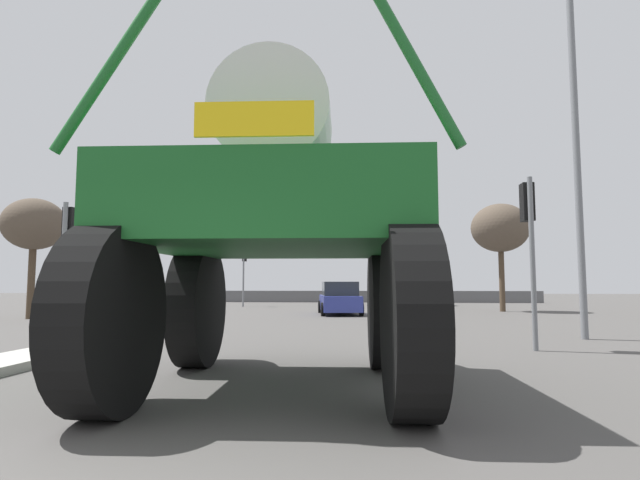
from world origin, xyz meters
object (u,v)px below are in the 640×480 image
(oversize_sprayer, at_px, (278,232))
(traffic_signal_near_right, at_px, (529,224))
(bare_tree_left, at_px, (34,225))
(bare_tree_far_center, at_px, (377,227))
(traffic_signal_near_left, at_px, (68,241))
(sedan_ahead, at_px, (340,299))
(traffic_signal_far_right, at_px, (407,267))
(bare_tree_right, at_px, (500,228))
(traffic_signal_far_left, at_px, (244,263))
(streetlight_near_right, at_px, (581,139))

(oversize_sprayer, distance_m, traffic_signal_near_right, 6.51)
(bare_tree_left, xyz_separation_m, bare_tree_far_center, (14.40, 15.42, 1.55))
(oversize_sprayer, distance_m, bare_tree_left, 17.81)
(oversize_sprayer, xyz_separation_m, traffic_signal_near_left, (-5.77, 4.42, 0.30))
(traffic_signal_near_right, xyz_separation_m, bare_tree_far_center, (-2.74, 23.68, 2.68))
(oversize_sprayer, bearing_deg, traffic_signal_near_left, 50.09)
(bare_tree_far_center, bearing_deg, sedan_ahead, -100.23)
(traffic_signal_far_right, relative_size, bare_tree_far_center, 0.48)
(sedan_ahead, bearing_deg, bare_tree_right, -76.56)
(traffic_signal_near_left, bearing_deg, traffic_signal_far_left, 92.08)
(sedan_ahead, distance_m, bare_tree_far_center, 12.26)
(streetlight_near_right, height_order, bare_tree_far_center, streetlight_near_right)
(sedan_ahead, distance_m, traffic_signal_near_left, 13.88)
(bare_tree_far_center, bearing_deg, traffic_signal_far_right, -61.08)
(oversize_sprayer, bearing_deg, traffic_signal_far_right, -11.18)
(sedan_ahead, distance_m, traffic_signal_far_left, 10.44)
(bare_tree_far_center, bearing_deg, streetlight_near_right, -77.18)
(traffic_signal_near_right, relative_size, traffic_signal_far_right, 1.10)
(traffic_signal_near_left, relative_size, traffic_signal_far_right, 0.98)
(bare_tree_left, xyz_separation_m, bare_tree_right, (20.67, 7.50, 0.49))
(oversize_sprayer, relative_size, traffic_signal_far_right, 1.62)
(traffic_signal_near_right, xyz_separation_m, traffic_signal_far_right, (-0.95, 20.43, -0.25))
(streetlight_near_right, bearing_deg, traffic_signal_near_right, -133.05)
(traffic_signal_far_right, xyz_separation_m, bare_tree_far_center, (-1.80, 3.26, 2.93))
(traffic_signal_near_left, xyz_separation_m, bare_tree_right, (14.04, 15.75, 1.92))
(traffic_signal_far_right, relative_size, bare_tree_right, 0.60)
(oversize_sprayer, height_order, traffic_signal_near_left, oversize_sprayer)
(traffic_signal_far_right, bearing_deg, traffic_signal_far_left, -179.96)
(traffic_signal_near_right, height_order, bare_tree_right, bare_tree_right)
(sedan_ahead, distance_m, bare_tree_right, 9.60)
(traffic_signal_near_right, relative_size, traffic_signal_far_left, 0.97)
(sedan_ahead, height_order, bare_tree_left, bare_tree_left)
(traffic_signal_near_right, height_order, traffic_signal_far_right, traffic_signal_near_right)
(traffic_signal_near_left, relative_size, bare_tree_right, 0.59)
(traffic_signal_far_left, relative_size, bare_tree_right, 0.68)
(streetlight_near_right, relative_size, bare_tree_far_center, 1.34)
(sedan_ahead, distance_m, streetlight_near_right, 13.14)
(oversize_sprayer, xyz_separation_m, traffic_signal_far_left, (-6.52, 24.83, 0.68))
(traffic_signal_near_left, bearing_deg, bare_tree_left, 128.75)
(traffic_signal_far_left, xyz_separation_m, traffic_signal_far_right, (10.32, 0.01, -0.33))
(streetlight_near_right, bearing_deg, bare_tree_left, 162.75)
(bare_tree_far_center, bearing_deg, bare_tree_left, -133.04)
(traffic_signal_near_right, bearing_deg, oversize_sprayer, -137.09)
(oversize_sprayer, relative_size, bare_tree_left, 1.10)
(sedan_ahead, height_order, traffic_signal_far_right, traffic_signal_far_right)
(traffic_signal_near_right, height_order, streetlight_near_right, streetlight_near_right)
(streetlight_near_right, xyz_separation_m, bare_tree_far_center, (-4.87, 21.41, 0.18))
(traffic_signal_near_left, xyz_separation_m, traffic_signal_far_right, (9.57, 20.42, 0.04))
(traffic_signal_near_left, distance_m, bare_tree_far_center, 25.10)
(traffic_signal_far_left, bearing_deg, bare_tree_far_center, 20.97)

